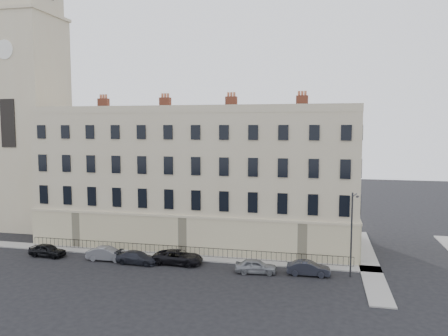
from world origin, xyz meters
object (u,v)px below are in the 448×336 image
Objects in this scene: car_e at (256,266)px; streetlamp at (352,231)px; car_b at (107,254)px; car_d at (178,257)px; car_a at (47,250)px; car_c at (137,258)px; car_f at (308,268)px.

streetlamp is at bearing -90.30° from car_e.
car_b reaches higher than car_e.
car_b is 1.07× the size of car_e.
streetlamp is (16.46, -0.24, 3.60)m from car_d.
car_a is at bearing -165.10° from streetlamp.
car_a is 1.02× the size of car_e.
car_b is 0.96× the size of car_c.
car_f is at bearing -89.81° from car_e.
car_f is (4.78, 0.47, -0.01)m from car_e.
car_f is 5.23m from streetlamp.
car_e is 0.50× the size of streetlamp.
car_a is at bearing 88.95° from car_f.
car_a is 0.95× the size of car_b.
car_f reaches higher than car_c.
car_a is 22.11m from car_e.
car_c is at bearing -86.87° from car_a.
car_d is (7.44, 0.46, 0.01)m from car_b.
car_c is at bearing 83.64° from car_e.
car_e is at bearing -89.03° from car_c.
car_a is 26.90m from car_f.
car_c is 4.09m from car_d.
car_c is at bearing 89.68° from car_f.
car_d is 12.72m from car_f.
car_c is 0.55× the size of streetlamp.
car_e is 4.81m from car_f.
car_c is 0.87× the size of car_d.
car_b is at bearing 94.56° from car_d.
car_c is 11.93m from car_e.
car_f is at bearing -87.15° from car_c.
car_a is 1.00× the size of car_f.
car_d reaches higher than car_a.
car_d is 1.25× the size of car_f.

